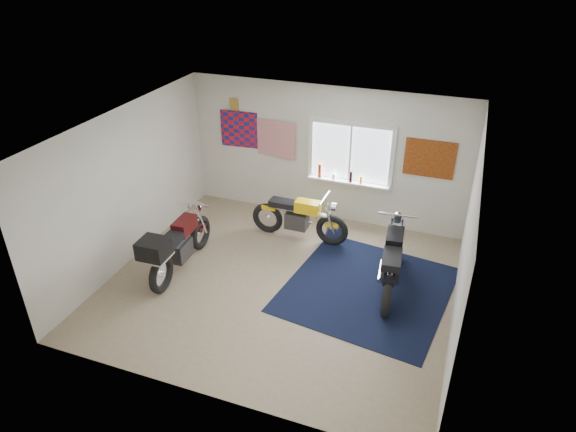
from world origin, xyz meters
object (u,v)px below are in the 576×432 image
(navy_rug, at_px, (367,289))
(black_chrome_bike, at_px, (392,262))
(maroon_tourer, at_px, (176,246))
(yellow_triumph, at_px, (299,218))

(navy_rug, height_order, black_chrome_bike, black_chrome_bike)
(maroon_tourer, bearing_deg, navy_rug, -80.10)
(yellow_triumph, xyz_separation_m, maroon_tourer, (-1.56, -1.79, 0.11))
(black_chrome_bike, relative_size, maroon_tourer, 1.04)
(yellow_triumph, distance_m, maroon_tourer, 2.37)
(navy_rug, xyz_separation_m, maroon_tourer, (-3.14, -0.64, 0.52))
(black_chrome_bike, distance_m, maroon_tourer, 3.57)
(yellow_triumph, bearing_deg, black_chrome_bike, -25.37)
(black_chrome_bike, bearing_deg, maroon_tourer, 98.41)
(navy_rug, relative_size, yellow_triumph, 1.36)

